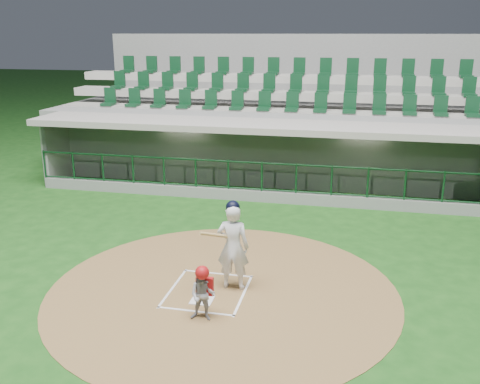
% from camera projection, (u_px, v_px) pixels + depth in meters
% --- Properties ---
extents(ground, '(120.00, 120.00, 0.00)m').
position_uv_depth(ground, '(211.00, 285.00, 11.26)').
color(ground, '#154213').
rests_on(ground, ground).
extents(dirt_circle, '(7.20, 7.20, 0.01)m').
position_uv_depth(dirt_circle, '(223.00, 291.00, 11.01)').
color(dirt_circle, brown).
rests_on(dirt_circle, ground).
extents(home_plate, '(0.43, 0.43, 0.02)m').
position_uv_depth(home_plate, '(202.00, 300.00, 10.60)').
color(home_plate, white).
rests_on(home_plate, dirt_circle).
extents(batter_box_chalk, '(1.55, 1.80, 0.01)m').
position_uv_depth(batter_box_chalk, '(208.00, 291.00, 10.98)').
color(batter_box_chalk, silver).
rests_on(batter_box_chalk, ground).
extents(dugout_structure, '(16.40, 3.70, 3.00)m').
position_uv_depth(dugout_structure, '(276.00, 159.00, 18.27)').
color(dugout_structure, slate).
rests_on(dugout_structure, ground).
extents(seating_deck, '(17.00, 6.72, 5.15)m').
position_uv_depth(seating_deck, '(284.00, 130.00, 21.06)').
color(seating_deck, gray).
rests_on(seating_deck, ground).
extents(batter, '(0.88, 0.87, 1.90)m').
position_uv_depth(batter, '(233.00, 245.00, 10.88)').
color(batter, silver).
rests_on(batter, dirt_circle).
extents(catcher, '(0.49, 0.40, 1.07)m').
position_uv_depth(catcher, '(203.00, 293.00, 9.77)').
color(catcher, '#95959A').
rests_on(catcher, dirt_circle).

